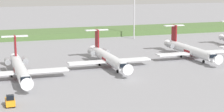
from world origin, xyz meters
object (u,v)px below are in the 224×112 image
Objects in this scene: regional_jet_fourth at (190,50)px; baggage_tug at (10,101)px; regional_jet_third at (108,57)px; regional_jet_second at (20,68)px; antenna_mast at (134,13)px.

baggage_tug is at bearing -150.76° from regional_jet_fourth.
regional_jet_third is at bearing -172.43° from regional_jet_fourth.
baggage_tug is (-55.22, -30.91, -1.53)m from regional_jet_fourth.
regional_jet_third is 1.00× the size of regional_jet_fourth.
regional_jet_second is 24.84m from regional_jet_third.
regional_jet_second is 9.69× the size of baggage_tug.
regional_jet_third and regional_jet_fourth have the same top height.
regional_jet_third is at bearing 44.28° from baggage_tug.
antenna_mast reaches higher than baggage_tug.
antenna_mast reaches higher than regional_jet_second.
antenna_mast is at bearing 60.70° from regional_jet_third.
regional_jet_fourth is (51.36, 9.53, 0.00)m from regional_jet_second.
regional_jet_second is 21.78m from baggage_tug.
regional_jet_second is at bearing -133.80° from antenna_mast.
regional_jet_fourth reaches higher than baggage_tug.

